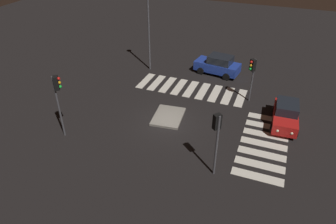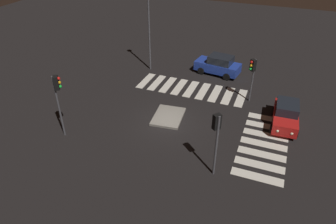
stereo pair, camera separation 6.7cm
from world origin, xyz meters
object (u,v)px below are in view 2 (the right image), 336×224
object	(u,v)px
traffic_light_east	(253,70)
street_lamp	(149,15)
traffic_light_west	(58,92)
traffic_island	(168,117)
traffic_light_south	(216,130)
car_red	(286,115)
car_blue	(218,65)

from	to	relation	value
traffic_light_east	street_lamp	size ratio (longest dim) A/B	0.46
traffic_light_east	traffic_light_west	distance (m)	15.14
traffic_island	traffic_light_south	distance (m)	7.46
traffic_island	car_red	world-z (taller)	car_red
traffic_island	car_blue	distance (m)	9.46
traffic_light_south	street_lamp	size ratio (longest dim) A/B	0.52
traffic_light_east	car_blue	bearing A→B (deg)	-96.47
traffic_island	traffic_light_south	size ratio (longest dim) A/B	0.74
traffic_light_east	traffic_light_south	xyz separation A→B (m)	(-9.63, 0.67, 0.34)
traffic_light_south	car_blue	bearing A→B (deg)	-36.08
car_blue	car_red	size ratio (longest dim) A/B	1.10
traffic_light_east	street_lamp	xyz separation A→B (m)	(2.92, 10.52, 2.69)
traffic_island	traffic_light_east	distance (m)	7.87
car_blue	street_lamp	distance (m)	8.38
street_lamp	traffic_light_east	bearing A→B (deg)	-105.49
traffic_light_south	traffic_light_west	world-z (taller)	traffic_light_west
traffic_island	traffic_light_west	distance (m)	8.54
traffic_light_west	street_lamp	distance (m)	12.83
traffic_light_south	traffic_light_east	bearing A→B (deg)	-52.37
traffic_island	traffic_light_south	xyz separation A→B (m)	(-4.74, -4.80, 3.18)
car_red	traffic_light_south	distance (m)	8.41
car_blue	car_red	bearing A→B (deg)	143.25
car_red	traffic_light_east	xyz separation A→B (m)	(2.54, 3.16, 2.04)
traffic_island	car_red	size ratio (longest dim) A/B	0.76
traffic_island	traffic_light_south	world-z (taller)	traffic_light_south
car_blue	traffic_light_east	bearing A→B (deg)	138.82
car_red	traffic_light_west	size ratio (longest dim) A/B	0.88
traffic_island	traffic_light_west	size ratio (longest dim) A/B	0.67
street_lamp	car_blue	bearing A→B (deg)	-77.96
car_blue	traffic_light_west	world-z (taller)	traffic_light_west
traffic_light_east	traffic_light_west	world-z (taller)	traffic_light_west
traffic_light_east	traffic_island	bearing A→B (deg)	-5.15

